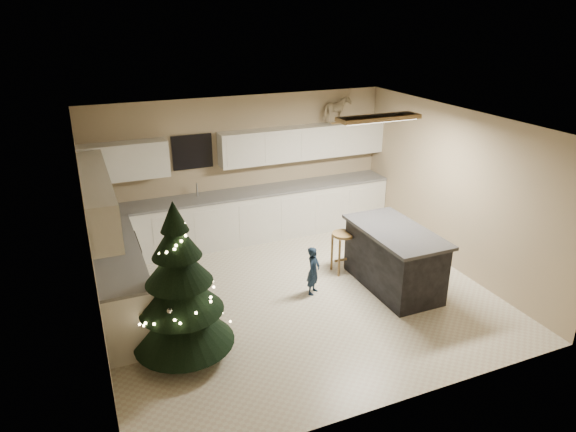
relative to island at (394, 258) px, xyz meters
The scene contains 8 objects.
ground_plane 1.57m from the island, 167.48° to the left, with size 5.50×5.50×0.00m, color beige.
room_shell 1.94m from the island, 167.22° to the left, with size 5.52×5.02×2.61m.
cabinetry 3.10m from the island, 140.23° to the left, with size 5.50×3.20×2.00m.
island is the anchor object (origin of this frame).
bar_stool 0.87m from the island, 123.47° to the left, with size 0.36×0.36×0.68m.
christmas_tree 3.36m from the island, behind, with size 1.27×1.23×2.03m.
toddler 1.25m from the island, 166.36° to the left, with size 0.27×0.18×0.75m, color black.
rocking_horse 3.21m from the island, 82.39° to the left, with size 0.61×0.41×0.49m.
Camera 1 is at (-2.74, -6.12, 3.99)m, focal length 32.00 mm.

